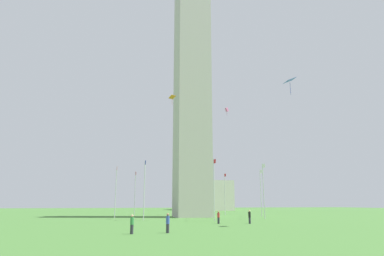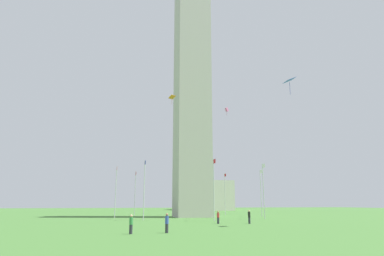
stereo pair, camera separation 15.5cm
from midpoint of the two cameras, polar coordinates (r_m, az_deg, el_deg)
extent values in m
plane|color=#3D6B2D|center=(66.98, 0.07, -14.88)|extent=(260.00, 260.00, 0.00)
cube|color=#B7B2A8|center=(71.12, 0.06, 7.16)|extent=(6.68, 6.68, 53.43)
cylinder|color=silver|center=(52.88, 3.81, -10.33)|extent=(0.14, 0.14, 9.47)
cube|color=red|center=(52.70, 3.92, -5.64)|extent=(1.00, 0.03, 0.64)
cylinder|color=silver|center=(60.62, 12.12, -10.37)|extent=(0.14, 0.14, 9.47)
cube|color=white|center=(60.42, 12.15, -6.28)|extent=(1.00, 0.03, 0.64)
cylinder|color=silver|center=(71.78, 11.69, -10.69)|extent=(0.14, 0.14, 9.47)
cube|color=white|center=(71.53, 11.72, -7.24)|extent=(1.00, 0.03, 0.64)
cylinder|color=silver|center=(79.77, 5.67, -11.05)|extent=(0.14, 0.14, 9.47)
cube|color=red|center=(79.48, 5.73, -7.95)|extent=(1.00, 0.03, 0.64)
cylinder|color=silver|center=(81.23, -2.38, -11.13)|extent=(0.14, 0.14, 9.47)
cube|color=white|center=(80.92, -2.27, -8.09)|extent=(1.00, 0.03, 0.64)
cylinder|color=silver|center=(75.63, -9.58, -10.86)|extent=(0.14, 0.14, 9.47)
cube|color=red|center=(75.32, -9.43, -7.59)|extent=(1.00, 0.03, 0.64)
cylinder|color=silver|center=(65.13, -12.75, -10.48)|extent=(0.14, 0.14, 9.47)
cube|color=red|center=(64.86, -12.56, -6.68)|extent=(1.00, 0.03, 0.64)
cylinder|color=silver|center=(55.05, -8.04, -10.32)|extent=(0.14, 0.14, 9.47)
cube|color=#1E2D99|center=(54.84, -7.85, -5.83)|extent=(1.00, 0.03, 0.64)
cylinder|color=#2D2D38|center=(31.15, -10.20, -16.57)|extent=(0.29, 0.29, 0.80)
cylinder|color=#388C47|center=(31.10, -10.14, -15.27)|extent=(0.32, 0.32, 0.62)
sphere|color=tan|center=(31.08, -10.11, -14.48)|extent=(0.24, 0.24, 0.24)
cylinder|color=#2D2D38|center=(31.83, -4.16, -16.64)|extent=(0.29, 0.29, 0.80)
cylinder|color=#3851B2|center=(31.78, -4.14, -15.29)|extent=(0.32, 0.32, 0.70)
sphere|color=#936B4C|center=(31.76, -4.13, -14.45)|extent=(0.24, 0.24, 0.24)
cylinder|color=#2D2D38|center=(45.72, 4.56, -15.40)|extent=(0.29, 0.29, 0.80)
cylinder|color=red|center=(45.69, 4.55, -14.53)|extent=(0.32, 0.32, 0.59)
sphere|color=#936B4C|center=(45.68, 4.54, -14.01)|extent=(0.24, 0.24, 0.24)
cylinder|color=#2D2D38|center=(46.27, 9.80, -15.23)|extent=(0.29, 0.29, 0.80)
cylinder|color=black|center=(46.24, 9.77, -14.29)|extent=(0.32, 0.32, 0.71)
sphere|color=tan|center=(46.22, 9.75, -13.71)|extent=(0.24, 0.24, 0.24)
cube|color=pink|center=(64.08, 5.97, 3.12)|extent=(0.69, 0.81, 0.83)
cylinder|color=#A44A79|center=(63.91, 5.98, 2.56)|extent=(0.04, 0.04, 0.97)
cube|color=orange|center=(60.97, -3.34, 5.27)|extent=(1.34, 1.38, 0.48)
cylinder|color=#A75C15|center=(60.72, -3.35, 4.53)|extent=(0.04, 0.04, 1.25)
cube|color=blue|center=(44.41, 16.29, 7.79)|extent=(1.37, 1.27, 0.56)
cylinder|color=#233C9D|center=(44.06, 16.38, 6.47)|extent=(0.04, 0.04, 1.62)
cube|color=beige|center=(134.91, 1.84, -11.46)|extent=(28.15, 16.49, 10.68)
camera|label=1|loc=(0.08, -89.94, -0.01)|focal=31.43mm
camera|label=2|loc=(0.08, 90.06, 0.01)|focal=31.43mm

